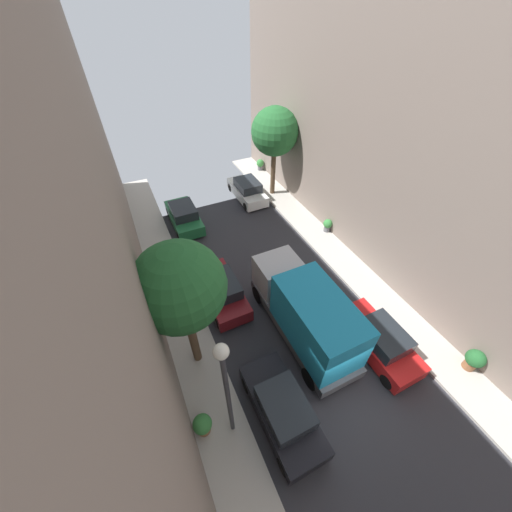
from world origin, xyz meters
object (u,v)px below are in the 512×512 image
at_px(parked_car_left_1, 283,410).
at_px(lamp_post, 226,383).
at_px(street_tree_0, 179,287).
at_px(potted_plant_1, 475,360).
at_px(potted_plant_3, 328,225).
at_px(parked_car_right_3, 247,190).
at_px(parked_car_left_2, 222,290).
at_px(parked_car_right_2, 379,340).
at_px(potted_plant_2, 260,164).
at_px(street_tree_1, 275,132).
at_px(parked_car_left_3, 184,216).
at_px(potted_plant_0, 203,425).
at_px(delivery_truck, 306,312).

height_order(parked_car_left_1, lamp_post, lamp_post).
relative_size(street_tree_0, potted_plant_1, 5.76).
height_order(potted_plant_1, potted_plant_3, potted_plant_1).
relative_size(parked_car_right_3, street_tree_0, 0.65).
xyz_separation_m(parked_car_left_2, parked_car_right_2, (5.40, -5.82, 0.00)).
height_order(potted_plant_2, potted_plant_3, potted_plant_2).
distance_m(street_tree_0, street_tree_1, 14.84).
distance_m(parked_car_left_3, street_tree_1, 8.63).
xyz_separation_m(parked_car_right_3, potted_plant_3, (3.07, -6.35, -0.05)).
bearing_deg(potted_plant_3, potted_plant_0, -144.39).
relative_size(delivery_truck, potted_plant_3, 7.21).
distance_m(street_tree_0, potted_plant_3, 12.65).
height_order(parked_car_right_2, potted_plant_3, parked_car_right_2).
distance_m(parked_car_left_3, delivery_truck, 11.53).
distance_m(parked_car_left_2, potted_plant_1, 11.82).
relative_size(parked_car_right_3, delivery_truck, 0.64).
height_order(parked_car_right_3, potted_plant_0, parked_car_right_3).
bearing_deg(street_tree_1, potted_plant_2, 77.79).
xyz_separation_m(street_tree_0, potted_plant_1, (10.62, -5.55, -4.15)).
height_order(parked_car_left_2, street_tree_0, street_tree_0).
height_order(delivery_truck, street_tree_0, street_tree_0).
xyz_separation_m(potted_plant_0, potted_plant_1, (11.30, -2.59, 0.10)).
distance_m(parked_car_left_1, parked_car_right_2, 5.45).
height_order(parked_car_left_1, parked_car_left_3, same).
xyz_separation_m(parked_car_right_2, delivery_truck, (-2.70, 2.14, 1.07)).
bearing_deg(delivery_truck, potted_plant_0, -159.92).
distance_m(parked_car_right_3, potted_plant_0, 16.72).
bearing_deg(parked_car_right_3, delivery_truck, -102.24).
bearing_deg(potted_plant_2, street_tree_0, -124.73).
xyz_separation_m(parked_car_left_2, lamp_post, (-1.90, -6.12, 3.26)).
xyz_separation_m(parked_car_left_2, potted_plant_1, (8.38, -8.33, 0.07)).
relative_size(parked_car_right_3, lamp_post, 0.72).
bearing_deg(lamp_post, street_tree_1, 57.30).
bearing_deg(parked_car_left_3, potted_plant_1, -62.06).
distance_m(parked_car_left_1, potted_plant_1, 8.57).
relative_size(parked_car_left_3, potted_plant_1, 3.73).
bearing_deg(street_tree_0, delivery_truck, -10.41).
relative_size(potted_plant_0, potted_plant_1, 0.87).
bearing_deg(street_tree_1, potted_plant_3, -80.46).
relative_size(delivery_truck, potted_plant_2, 6.86).
height_order(delivery_truck, potted_plant_1, delivery_truck).
height_order(parked_car_right_3, potted_plant_3, parked_car_right_3).
height_order(delivery_truck, potted_plant_2, delivery_truck).
xyz_separation_m(street_tree_1, potted_plant_0, (-10.37, -14.19, -4.25)).
xyz_separation_m(potted_plant_0, lamp_post, (1.01, -0.39, 3.28)).
bearing_deg(delivery_truck, parked_car_right_3, 77.76).
bearing_deg(potted_plant_0, potted_plant_2, 58.30).
bearing_deg(parked_car_left_1, street_tree_0, 120.72).
bearing_deg(lamp_post, potted_plant_3, 39.48).
xyz_separation_m(parked_car_left_1, parked_car_left_2, (0.00, 6.55, 0.00)).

